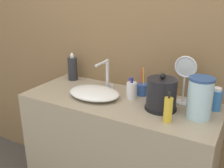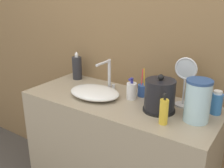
{
  "view_description": "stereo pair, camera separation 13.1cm",
  "coord_description": "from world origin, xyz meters",
  "views": [
    {
      "loc": [
        0.74,
        -1.13,
        1.59
      ],
      "look_at": [
        -0.05,
        0.26,
        1.01
      ],
      "focal_mm": 42.0,
      "sensor_mm": 36.0,
      "label": 1
    },
    {
      "loc": [
        0.85,
        -1.06,
        1.59
      ],
      "look_at": [
        -0.05,
        0.26,
        1.01
      ],
      "focal_mm": 42.0,
      "sensor_mm": 36.0,
      "label": 2
    }
  ],
  "objects": [
    {
      "name": "shampoo_bottle",
      "position": [
        -0.5,
        0.44,
        1.01
      ],
      "size": [
        0.08,
        0.08,
        0.22
      ],
      "color": "#28282D",
      "rests_on": "vanity_counter"
    },
    {
      "name": "faucet",
      "position": [
        -0.16,
        0.38,
        1.04
      ],
      "size": [
        0.06,
        0.16,
        0.22
      ],
      "color": "silver",
      "rests_on": "vanity_counter"
    },
    {
      "name": "sink_basin",
      "position": [
        -0.16,
        0.22,
        0.94
      ],
      "size": [
        0.36,
        0.26,
        0.06
      ],
      "color": "white",
      "rests_on": "vanity_counter"
    },
    {
      "name": "lotion_bottle",
      "position": [
        0.06,
        0.33,
        0.97
      ],
      "size": [
        0.07,
        0.07,
        0.14
      ],
      "color": "white",
      "rests_on": "vanity_counter"
    },
    {
      "name": "hand_cream_bottle",
      "position": [
        0.37,
        0.13,
        0.98
      ],
      "size": [
        0.05,
        0.05,
        0.18
      ],
      "color": "gold",
      "rests_on": "vanity_counter"
    },
    {
      "name": "toothbrush_cup",
      "position": [
        0.1,
        0.41,
        0.95
      ],
      "size": [
        0.07,
        0.07,
        0.2
      ],
      "color": "#2D519E",
      "rests_on": "vanity_counter"
    },
    {
      "name": "vanity_counter",
      "position": [
        0.0,
        0.26,
        0.46
      ],
      "size": [
        1.28,
        0.52,
        0.91
      ],
      "color": "gray",
      "rests_on": "ground_plane"
    },
    {
      "name": "vanity_mirror",
      "position": [
        0.38,
        0.41,
        1.09
      ],
      "size": [
        0.14,
        0.09,
        0.31
      ],
      "color": "silver",
      "rests_on": "vanity_counter"
    },
    {
      "name": "electric_kettle",
      "position": [
        0.29,
        0.26,
        1.0
      ],
      "size": [
        0.19,
        0.19,
        0.23
      ],
      "color": "black",
      "rests_on": "vanity_counter"
    },
    {
      "name": "mouthwash_bottle",
      "position": [
        0.57,
        0.41,
        0.98
      ],
      "size": [
        0.06,
        0.06,
        0.14
      ],
      "color": "#3370B7",
      "rests_on": "vanity_counter"
    },
    {
      "name": "wall_back",
      "position": [
        0.0,
        0.54,
        1.3
      ],
      "size": [
        6.0,
        0.04,
        2.6
      ],
      "color": "olive",
      "rests_on": "ground_plane"
    },
    {
      "name": "water_pitcher",
      "position": [
        0.51,
        0.26,
        1.03
      ],
      "size": [
        0.14,
        0.14,
        0.24
      ],
      "color": "#B2DBEA",
      "rests_on": "vanity_counter"
    }
  ]
}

